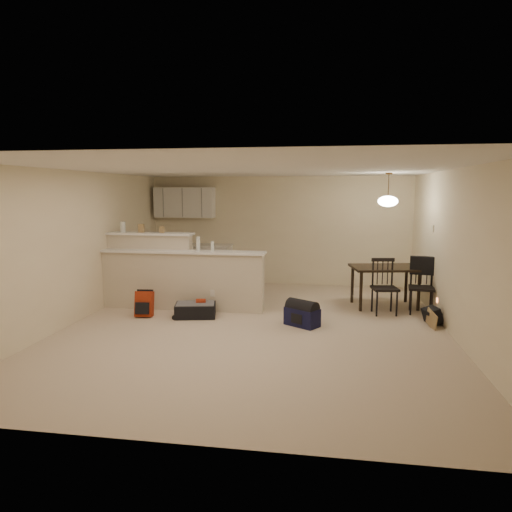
% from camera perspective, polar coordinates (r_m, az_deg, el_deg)
% --- Properties ---
extents(room, '(7.00, 7.02, 2.50)m').
position_cam_1_polar(room, '(7.17, -0.07, 0.78)').
color(room, beige).
rests_on(room, ground).
extents(breakfast_bar, '(3.08, 0.58, 1.39)m').
position_cam_1_polar(breakfast_bar, '(8.64, -10.64, -2.40)').
color(breakfast_bar, beige).
rests_on(breakfast_bar, ground).
extents(upper_cabinets, '(1.40, 0.34, 0.70)m').
position_cam_1_polar(upper_cabinets, '(10.86, -8.91, 6.63)').
color(upper_cabinets, white).
rests_on(upper_cabinets, room).
extents(kitchen_counter, '(1.80, 0.60, 0.90)m').
position_cam_1_polar(kitchen_counter, '(10.81, -7.94, -1.08)').
color(kitchen_counter, white).
rests_on(kitchen_counter, ground).
extents(thermostat, '(0.02, 0.12, 0.12)m').
position_cam_1_polar(thermostat, '(8.80, 21.21, 3.24)').
color(thermostat, beige).
rests_on(thermostat, room).
extents(jar, '(0.10, 0.10, 0.20)m').
position_cam_1_polar(jar, '(9.02, -16.32, 3.51)').
color(jar, silver).
rests_on(jar, breakfast_bar).
extents(cereal_box, '(0.10, 0.07, 0.16)m').
position_cam_1_polar(cereal_box, '(8.88, -14.15, 3.38)').
color(cereal_box, '#9C7E50').
rests_on(cereal_box, breakfast_bar).
extents(small_box, '(0.08, 0.06, 0.12)m').
position_cam_1_polar(small_box, '(8.73, -11.68, 3.25)').
color(small_box, '#9C7E50').
rests_on(small_box, breakfast_bar).
extents(bottle_a, '(0.07, 0.07, 0.26)m').
position_cam_1_polar(bottle_a, '(8.30, -7.25, 1.52)').
color(bottle_a, silver).
rests_on(bottle_a, breakfast_bar).
extents(bottle_b, '(0.06, 0.06, 0.18)m').
position_cam_1_polar(bottle_b, '(8.24, -5.48, 1.22)').
color(bottle_b, silver).
rests_on(bottle_b, breakfast_bar).
extents(dining_table, '(1.35, 1.02, 0.76)m').
position_cam_1_polar(dining_table, '(8.88, 15.83, -1.87)').
color(dining_table, black).
rests_on(dining_table, ground).
extents(pendant_lamp, '(0.36, 0.36, 0.62)m').
position_cam_1_polar(pendant_lamp, '(8.75, 16.16, 6.65)').
color(pendant_lamp, brown).
rests_on(pendant_lamp, room).
extents(dining_chair_near, '(0.49, 0.47, 0.98)m').
position_cam_1_polar(dining_chair_near, '(8.37, 15.80, -3.74)').
color(dining_chair_near, black).
rests_on(dining_chair_near, ground).
extents(dining_chair_far, '(0.48, 0.46, 0.98)m').
position_cam_1_polar(dining_chair_far, '(8.60, 19.99, -3.59)').
color(dining_chair_far, black).
rests_on(dining_chair_far, ground).
extents(suitcase, '(0.76, 0.58, 0.23)m').
position_cam_1_polar(suitcase, '(8.03, -7.57, -6.75)').
color(suitcase, black).
rests_on(suitcase, ground).
extents(red_backpack, '(0.31, 0.21, 0.44)m').
position_cam_1_polar(red_backpack, '(8.20, -13.78, -5.84)').
color(red_backpack, '#9F2A12').
rests_on(red_backpack, ground).
extents(navy_duffel, '(0.61, 0.54, 0.29)m').
position_cam_1_polar(navy_duffel, '(7.48, 5.78, -7.57)').
color(navy_duffel, black).
rests_on(navy_duffel, ground).
extents(black_daypack, '(0.28, 0.34, 0.26)m').
position_cam_1_polar(black_daypack, '(8.09, 21.18, -7.00)').
color(black_daypack, black).
rests_on(black_daypack, ground).
extents(cardboard_sheet, '(0.09, 0.35, 0.27)m').
position_cam_1_polar(cardboard_sheet, '(7.85, 21.11, -7.43)').
color(cardboard_sheet, '#9C7E50').
rests_on(cardboard_sheet, ground).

